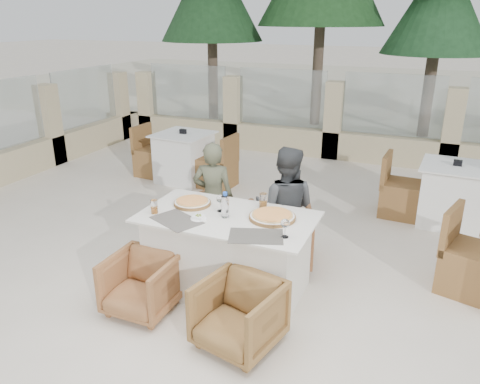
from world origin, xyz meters
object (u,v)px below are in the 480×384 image
at_px(olive_dish, 199,217).
at_px(armchair_far_left, 215,222).
at_px(diner_right, 285,209).
at_px(bg_table_b, 452,195).
at_px(wine_glass_centre, 220,202).
at_px(armchair_far_right, 279,236).
at_px(armchair_near_right, 239,315).
at_px(diner_left, 213,198).
at_px(pizza_left, 192,202).
at_px(pizza_right, 272,216).
at_px(wine_glass_corner, 285,227).
at_px(armchair_near_left, 141,284).
at_px(beer_glass_left, 154,207).
at_px(bg_table_a, 184,157).
at_px(beer_glass_right, 263,201).
at_px(dining_table, 228,253).
at_px(water_bottle, 225,205).

distance_m(olive_dish, armchair_far_left, 1.09).
distance_m(diner_right, bg_table_b, 2.47).
height_order(wine_glass_centre, armchair_far_right, wine_glass_centre).
relative_size(armchair_near_right, diner_left, 0.49).
height_order(pizza_left, wine_glass_centre, wine_glass_centre).
height_order(armchair_far_left, armchair_near_right, armchair_far_left).
relative_size(pizza_right, diner_left, 0.34).
xyz_separation_m(pizza_left, armchair_far_right, (0.71, 0.58, -0.48)).
bearing_deg(armchair_far_left, bg_table_b, -128.34).
bearing_deg(olive_dish, pizza_right, 23.47).
xyz_separation_m(wine_glass_centre, armchair_far_left, (-0.40, 0.69, -0.57)).
distance_m(wine_glass_corner, armchair_near_left, 1.38).
xyz_separation_m(wine_glass_centre, beer_glass_left, (-0.55, -0.28, -0.03)).
height_order(armchair_near_right, diner_right, diner_right).
xyz_separation_m(beer_glass_left, diner_right, (1.00, 0.84, -0.18)).
height_order(diner_left, diner_right, diner_right).
relative_size(pizza_right, bg_table_a, 0.26).
relative_size(wine_glass_centre, armchair_far_left, 0.28).
bearing_deg(diner_left, beer_glass_right, 139.14).
distance_m(diner_left, bg_table_b, 3.05).
xyz_separation_m(beer_glass_left, armchair_near_left, (0.09, -0.41, -0.57)).
relative_size(pizza_right, beer_glass_right, 2.83).
relative_size(armchair_far_right, diner_left, 0.55).
xyz_separation_m(dining_table, pizza_right, (0.40, 0.10, 0.41)).
relative_size(beer_glass_left, beer_glass_right, 0.86).
bearing_deg(beer_glass_right, diner_right, 71.55).
bearing_deg(wine_glass_corner, armchair_far_right, 110.02).
xyz_separation_m(armchair_near_left, bg_table_a, (-1.39, 3.27, 0.12)).
xyz_separation_m(water_bottle, bg_table_a, (-1.95, 2.68, -0.51)).
height_order(armchair_far_left, diner_right, diner_right).
xyz_separation_m(armchair_near_left, armchair_near_right, (0.98, -0.10, 0.01)).
height_order(pizza_left, armchair_far_right, pizza_left).
bearing_deg(pizza_left, wine_glass_centre, -7.80).
bearing_deg(diner_left, diner_right, 164.24).
bearing_deg(armchair_far_left, armchair_near_right, 138.56).
bearing_deg(armchair_near_left, bg_table_a, 113.20).
height_order(diner_left, bg_table_b, diner_left).
height_order(beer_glass_right, bg_table_b, beer_glass_right).
relative_size(beer_glass_right, bg_table_b, 0.09).
bearing_deg(diner_left, water_bottle, 111.35).
bearing_deg(water_bottle, diner_left, 123.28).
bearing_deg(beer_glass_right, olive_dish, -134.13).
relative_size(dining_table, wine_glass_centre, 8.70).
bearing_deg(beer_glass_right, bg_table_a, 132.91).
distance_m(water_bottle, beer_glass_left, 0.67).
bearing_deg(armchair_far_left, wine_glass_centre, 136.93).
bearing_deg(diner_left, dining_table, 112.84).
bearing_deg(pizza_right, armchair_far_left, 143.77).
distance_m(water_bottle, wine_glass_corner, 0.65).
bearing_deg(dining_table, armchair_near_left, -132.39).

